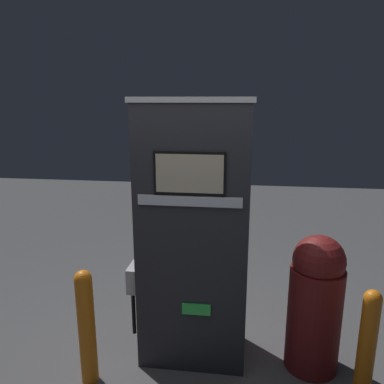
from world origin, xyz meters
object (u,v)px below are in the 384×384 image
Objects in this scene: safety_bollard_far at (367,345)px; gas_pump at (194,235)px; safety_bollard at (86,325)px; trash_bin at (315,302)px.

gas_pump is at bearing 163.06° from safety_bollard_far.
safety_bollard is 2.08m from safety_bollard_far.
gas_pump is 1.08m from safety_bollard.
gas_pump is 2.42× the size of safety_bollard_far.
safety_bollard_far is at bearing -16.94° from gas_pump.
safety_bollard is 0.82× the size of trash_bin.
trash_bin is (1.77, 0.41, 0.09)m from safety_bollard.
trash_bin is (1.00, -0.05, -0.51)m from gas_pump.
trash_bin is 0.48m from safety_bollard_far.
trash_bin is at bearing 13.00° from safety_bollard.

